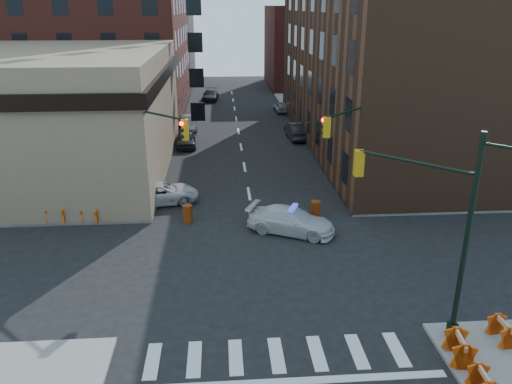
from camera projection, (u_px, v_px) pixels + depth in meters
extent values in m
plane|color=black|center=(261.00, 265.00, 24.62)|extent=(140.00, 140.00, 0.00)
cube|color=gray|center=(23.00, 124.00, 53.60)|extent=(34.00, 54.50, 0.15)
cube|color=gray|center=(438.00, 117.00, 56.76)|extent=(34.00, 54.50, 0.15)
cube|color=#886F59|center=(17.00, 113.00, 37.28)|extent=(22.00, 22.00, 9.00)
cube|color=maroon|center=(70.00, 6.00, 56.49)|extent=(25.00, 25.00, 24.00)
cube|color=#4D301E|center=(387.00, 66.00, 44.07)|extent=(14.00, 34.00, 14.00)
cube|color=brown|center=(128.00, 33.00, 78.61)|extent=(20.00, 18.00, 16.00)
cube|color=maroon|center=(320.00, 47.00, 77.64)|extent=(16.00, 16.00, 12.00)
cylinder|color=black|center=(466.00, 241.00, 17.75)|extent=(0.20, 0.20, 8.00)
cylinder|color=black|center=(452.00, 330.00, 19.06)|extent=(0.44, 0.44, 0.50)
cylinder|color=black|center=(414.00, 162.00, 18.25)|extent=(3.27, 3.27, 0.12)
cube|color=#BF8C0C|center=(359.00, 163.00, 19.80)|extent=(0.35, 0.35, 1.05)
sphere|color=#FF0C05|center=(362.00, 153.00, 19.83)|extent=(0.22, 0.22, 0.22)
sphere|color=black|center=(362.00, 161.00, 19.95)|extent=(0.22, 0.22, 0.22)
sphere|color=black|center=(361.00, 169.00, 20.06)|extent=(0.22, 0.22, 0.22)
cylinder|color=black|center=(134.00, 152.00, 28.58)|extent=(0.20, 0.20, 8.00)
cylinder|color=black|center=(140.00, 212.00, 29.90)|extent=(0.44, 0.44, 0.50)
cylinder|color=black|center=(156.00, 114.00, 26.33)|extent=(3.27, 3.27, 0.12)
cube|color=#BF8C0C|center=(185.00, 130.00, 25.12)|extent=(0.35, 0.35, 1.05)
sphere|color=#FF0C05|center=(181.00, 124.00, 24.85)|extent=(0.22, 0.22, 0.22)
sphere|color=black|center=(182.00, 130.00, 24.96)|extent=(0.22, 0.22, 0.22)
sphere|color=black|center=(182.00, 136.00, 25.08)|extent=(0.22, 0.22, 0.22)
cylinder|color=black|center=(367.00, 147.00, 29.51)|extent=(0.20, 0.20, 8.00)
cylinder|color=black|center=(362.00, 206.00, 30.83)|extent=(0.44, 0.44, 0.50)
cylinder|color=black|center=(350.00, 111.00, 27.04)|extent=(3.27, 3.27, 0.12)
cube|color=#BF8C0C|center=(327.00, 127.00, 25.62)|extent=(0.35, 0.35, 1.05)
sphere|color=#FF0C05|center=(323.00, 120.00, 25.63)|extent=(0.22, 0.22, 0.22)
sphere|color=black|center=(323.00, 126.00, 25.75)|extent=(0.22, 0.22, 0.22)
sphere|color=black|center=(323.00, 132.00, 25.86)|extent=(0.22, 0.22, 0.22)
cylinder|color=black|center=(315.00, 120.00, 48.91)|extent=(0.24, 0.24, 2.60)
sphere|color=#964315|center=(316.00, 99.00, 48.19)|extent=(3.00, 3.00, 3.00)
cylinder|color=black|center=(302.00, 105.00, 56.38)|extent=(0.24, 0.24, 2.60)
sphere|color=#964315|center=(303.00, 87.00, 55.66)|extent=(3.00, 3.00, 3.00)
imported|color=silver|center=(291.00, 221.00, 27.94)|extent=(5.32, 3.89, 1.43)
imported|color=#BCBCC0|center=(160.00, 193.00, 32.11)|extent=(5.28, 3.19, 1.37)
imported|color=black|center=(186.00, 139.00, 45.06)|extent=(1.95, 4.33, 1.44)
imported|color=gray|center=(189.00, 123.00, 51.31)|extent=(1.92, 4.42, 1.41)
imported|color=black|center=(210.00, 95.00, 67.05)|extent=(2.34, 5.00, 1.41)
imported|color=black|center=(297.00, 130.00, 47.74)|extent=(2.02, 4.98, 1.61)
imported|color=gray|center=(281.00, 107.00, 59.67)|extent=(1.75, 3.82, 1.27)
imported|color=black|center=(145.00, 200.00, 30.27)|extent=(0.68, 0.57, 1.59)
imported|color=black|center=(99.00, 189.00, 31.53)|extent=(1.02, 0.83, 1.96)
imported|color=#1F232F|center=(55.00, 188.00, 32.31)|extent=(0.91, 0.98, 1.61)
cylinder|color=red|center=(315.00, 210.00, 29.93)|extent=(0.69, 0.69, 1.06)
cylinder|color=#C54809|center=(188.00, 213.00, 29.40)|extent=(0.62, 0.62, 1.03)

